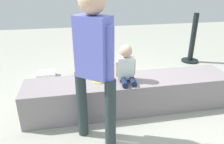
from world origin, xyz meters
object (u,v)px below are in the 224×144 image
at_px(cake_plate, 100,79).
at_px(handbag_black_leather, 83,70).
at_px(adult_standing, 94,57).
at_px(water_bottle_near_gift, 92,79).
at_px(child_seated, 126,66).
at_px(cake_box_white, 47,75).
at_px(gift_bag, 50,89).
at_px(water_bottle_far_side, 120,72).

height_order(cake_plate, handbag_black_leather, cake_plate).
bearing_deg(adult_standing, water_bottle_near_gift, 85.42).
xyz_separation_m(cake_plate, handbag_black_leather, (-0.16, 1.22, -0.34)).
height_order(child_seated, cake_box_white, child_seated).
relative_size(child_seated, cake_box_white, 1.47).
bearing_deg(cake_box_white, cake_plate, -56.58).
relative_size(gift_bag, water_bottle_near_gift, 1.96).
height_order(child_seated, adult_standing, adult_standing).
bearing_deg(child_seated, gift_bag, 153.13).
bearing_deg(cake_box_white, water_bottle_far_side, -11.83).
bearing_deg(water_bottle_far_side, cake_box_white, 168.17).
relative_size(cake_plate, gift_bag, 0.61).
distance_m(cake_plate, handbag_black_leather, 1.28).
height_order(child_seated, water_bottle_far_side, child_seated).
xyz_separation_m(cake_plate, water_bottle_far_side, (0.50, 0.98, -0.36)).
height_order(gift_bag, handbag_black_leather, gift_bag).
height_order(child_seated, water_bottle_near_gift, child_seated).
bearing_deg(cake_plate, cake_box_white, 123.42).
bearing_deg(adult_standing, gift_bag, 118.75).
distance_m(gift_bag, handbag_black_leather, 0.94).
relative_size(gift_bag, cake_box_white, 1.11).
xyz_separation_m(child_seated, gift_bag, (-1.04, 0.53, -0.49)).
xyz_separation_m(cake_plate, gift_bag, (-0.72, 0.46, -0.30)).
bearing_deg(water_bottle_far_side, cake_plate, -116.91).
distance_m(adult_standing, cake_box_white, 2.19).
bearing_deg(cake_box_white, handbag_black_leather, -3.86).
bearing_deg(handbag_black_leather, gift_bag, -126.20).
xyz_separation_m(cake_plate, water_bottle_near_gift, (-0.02, 0.84, -0.38)).
height_order(gift_bag, water_bottle_near_gift, gift_bag).
xyz_separation_m(adult_standing, gift_bag, (-0.58, 1.05, -0.82)).
height_order(water_bottle_far_side, handbag_black_leather, handbag_black_leather).
bearing_deg(cake_box_white, adult_standing, -69.47).
bearing_deg(child_seated, adult_standing, -131.78).
height_order(gift_bag, water_bottle_far_side, gift_bag).
xyz_separation_m(gift_bag, water_bottle_far_side, (1.21, 0.53, -0.05)).
distance_m(water_bottle_far_side, cake_box_white, 1.36).
height_order(child_seated, cake_plate, child_seated).
bearing_deg(cake_plate, child_seated, -12.15).
bearing_deg(water_bottle_near_gift, gift_bag, -150.91).
distance_m(cake_plate, gift_bag, 0.90).
bearing_deg(water_bottle_near_gift, adult_standing, -94.58).
xyz_separation_m(water_bottle_far_side, cake_box_white, (-1.33, 0.28, -0.05)).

